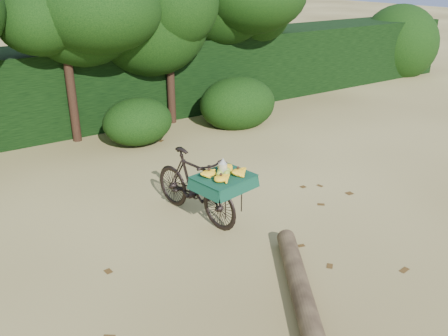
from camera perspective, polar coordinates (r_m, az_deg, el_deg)
ground at (r=6.00m, az=-6.32°, el=-11.91°), size 80.00×80.00×0.00m
vendor_bicycle at (r=6.85m, az=-3.44°, el=-2.07°), size 0.92×1.83×1.03m
fallen_log at (r=5.10m, az=10.23°, el=-17.78°), size 1.94×2.90×0.24m
hedge_backdrop at (r=11.23m, az=-21.79°, el=8.44°), size 26.00×1.80×1.80m
tree_row at (r=10.14m, az=-25.29°, el=12.86°), size 14.50×2.00×4.00m
bush_clumps at (r=9.60m, az=-15.78°, el=4.12°), size 8.80×1.70×0.90m
leaf_litter at (r=6.49m, az=-9.02°, el=-9.05°), size 7.00×7.30×0.01m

